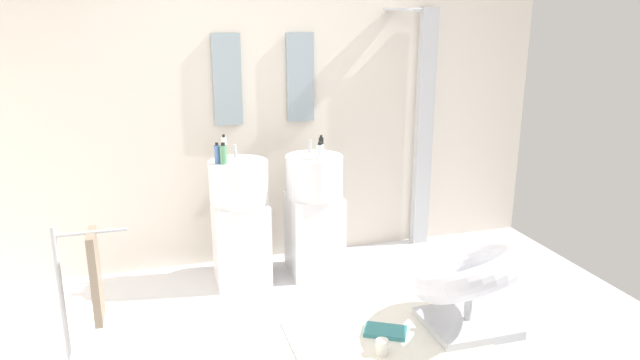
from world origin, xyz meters
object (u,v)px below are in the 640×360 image
(shower_column, at_px, (423,125))
(soap_bottle_black, at_px, (321,144))
(coffee_mug, at_px, (382,347))
(magazine_teal, at_px, (385,331))
(pedestal_sink_left, at_px, (240,220))
(soap_bottle_blue, at_px, (217,154))
(pedestal_sink_right, at_px, (314,213))
(soap_bottle_green, at_px, (223,154))
(towel_rack, at_px, (90,281))
(soap_bottle_white, at_px, (224,147))
(soap_bottle_clear, at_px, (320,151))
(lounge_chair, at_px, (470,279))

(shower_column, bearing_deg, soap_bottle_black, -167.24)
(coffee_mug, bearing_deg, magazine_teal, 61.94)
(pedestal_sink_left, relative_size, soap_bottle_black, 8.09)
(magazine_teal, distance_m, soap_bottle_blue, 1.70)
(soap_bottle_black, bearing_deg, pedestal_sink_right, -126.53)
(soap_bottle_green, bearing_deg, magazine_teal, -49.12)
(pedestal_sink_left, bearing_deg, towel_rack, -131.81)
(pedestal_sink_right, height_order, towel_rack, pedestal_sink_right)
(soap_bottle_white, bearing_deg, pedestal_sink_left, -59.93)
(pedestal_sink_left, xyz_separation_m, soap_bottle_blue, (-0.15, -0.02, 0.53))
(pedestal_sink_right, bearing_deg, coffee_mug, -87.16)
(magazine_teal, distance_m, soap_bottle_white, 1.77)
(pedestal_sink_left, bearing_deg, soap_bottle_clear, -9.82)
(pedestal_sink_right, height_order, lounge_chair, pedestal_sink_right)
(soap_bottle_clear, bearing_deg, pedestal_sink_left, 170.18)
(magazine_teal, bearing_deg, shower_column, 87.09)
(shower_column, distance_m, coffee_mug, 2.16)
(coffee_mug, bearing_deg, towel_rack, 173.43)
(soap_bottle_green, bearing_deg, soap_bottle_blue, 142.06)
(lounge_chair, relative_size, soap_bottle_clear, 8.60)
(magazine_teal, bearing_deg, soap_bottle_blue, 160.97)
(shower_column, distance_m, soap_bottle_green, 1.81)
(coffee_mug, relative_size, soap_bottle_blue, 0.61)
(lounge_chair, height_order, soap_bottle_green, soap_bottle_green)
(towel_rack, height_order, soap_bottle_blue, soap_bottle_blue)
(shower_column, xyz_separation_m, soap_bottle_blue, (-1.80, -0.37, -0.05))
(coffee_mug, height_order, soap_bottle_clear, soap_bottle_clear)
(lounge_chair, distance_m, soap_bottle_blue, 1.95)
(pedestal_sink_left, distance_m, soap_bottle_blue, 0.55)
(magazine_teal, xyz_separation_m, soap_bottle_white, (-0.84, 1.19, 1.01))
(pedestal_sink_left, bearing_deg, shower_column, 11.81)
(soap_bottle_clear, bearing_deg, coffee_mug, -87.67)
(pedestal_sink_right, bearing_deg, soap_bottle_clear, -81.46)
(pedestal_sink_left, height_order, soap_bottle_green, soap_bottle_green)
(towel_rack, distance_m, coffee_mug, 1.72)
(pedestal_sink_right, height_order, soap_bottle_blue, soap_bottle_blue)
(soap_bottle_green, bearing_deg, towel_rack, -129.87)
(magazine_teal, height_order, soap_bottle_clear, soap_bottle_clear)
(shower_column, distance_m, magazine_teal, 1.97)
(pedestal_sink_right, distance_m, soap_bottle_white, 0.86)
(shower_column, relative_size, soap_bottle_clear, 16.07)
(shower_column, relative_size, coffee_mug, 22.11)
(soap_bottle_green, bearing_deg, lounge_chair, -36.82)
(shower_column, bearing_deg, pedestal_sink_right, -162.10)
(lounge_chair, height_order, magazine_teal, lounge_chair)
(lounge_chair, distance_m, magazine_teal, 0.65)
(coffee_mug, distance_m, soap_bottle_green, 1.72)
(soap_bottle_black, relative_size, soap_bottle_blue, 0.86)
(towel_rack, bearing_deg, pedestal_sink_left, 48.19)
(magazine_teal, distance_m, coffee_mug, 0.24)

